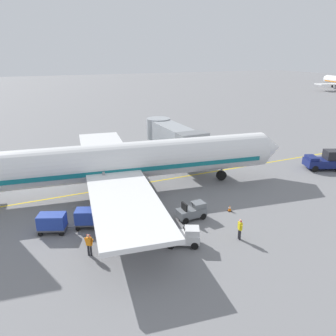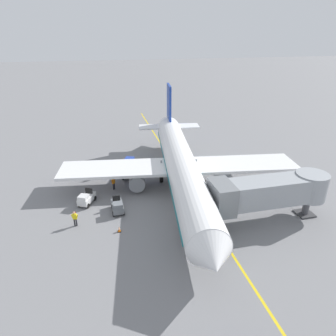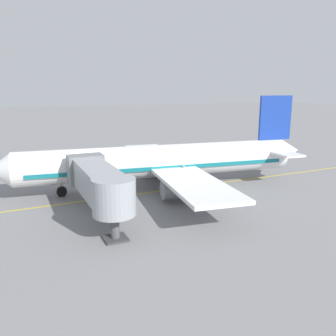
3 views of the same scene
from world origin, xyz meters
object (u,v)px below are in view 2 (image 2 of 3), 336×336
at_px(ground_crew_loader, 98,172).
at_px(safety_cone_nose_left, 119,229).
at_px(baggage_tug_lead, 118,206).
at_px(ground_crew_wing_walker, 114,183).
at_px(parked_airliner, 181,165).
at_px(baggage_cart_second_in_train, 129,163).
at_px(jet_bridge, 270,191).
at_px(baggage_cart_front, 128,171).
at_px(ground_crew_marshaller, 75,218).
at_px(baggage_tug_trailing, 86,198).

height_order(ground_crew_loader, safety_cone_nose_left, ground_crew_loader).
height_order(baggage_tug_lead, ground_crew_wing_walker, ground_crew_wing_walker).
height_order(parked_airliner, baggage_tug_lead, parked_airliner).
bearing_deg(baggage_cart_second_in_train, jet_bridge, 127.36).
distance_m(parked_airliner, jet_bridge, 11.52).
bearing_deg(baggage_cart_front, jet_bridge, 133.46).
relative_size(baggage_tug_lead, safety_cone_nose_left, 4.30).
xyz_separation_m(baggage_cart_front, ground_crew_loader, (4.03, -0.80, 0.00)).
relative_size(baggage_cart_front, ground_crew_marshaller, 1.74).
relative_size(jet_bridge, ground_crew_wing_walker, 7.51).
bearing_deg(baggage_cart_front, ground_crew_loader, -11.22).
bearing_deg(baggage_tug_lead, baggage_tug_trailing, -36.90).
bearing_deg(baggage_cart_front, ground_crew_wing_walker, 53.45).
xyz_separation_m(ground_crew_loader, safety_cone_nose_left, (-1.66, 12.96, -0.66)).
distance_m(parked_airliner, ground_crew_marshaller, 14.15).
bearing_deg(ground_crew_marshaller, baggage_tug_trailing, -104.20).
bearing_deg(ground_crew_wing_walker, baggage_tug_trailing, 40.54).
relative_size(ground_crew_wing_walker, ground_crew_loader, 1.00).
bearing_deg(ground_crew_loader, ground_crew_wing_walker, 115.42).
bearing_deg(ground_crew_loader, parked_airliner, 152.88).
bearing_deg(safety_cone_nose_left, ground_crew_wing_walker, -90.92).
height_order(parked_airliner, baggage_cart_second_in_train, parked_airliner).
xyz_separation_m(baggage_cart_second_in_train, ground_crew_loader, (4.40, 2.02, 0.00)).
xyz_separation_m(jet_bridge, baggage_cart_front, (12.96, -13.67, -2.50)).
height_order(baggage_tug_lead, baggage_cart_front, baggage_tug_lead).
bearing_deg(parked_airliner, ground_crew_marshaller, 24.04).
height_order(baggage_tug_lead, baggage_cart_second_in_train, baggage_tug_lead).
relative_size(baggage_tug_lead, ground_crew_marshaller, 1.50).
bearing_deg(baggage_cart_second_in_train, ground_crew_marshaller, 61.53).
xyz_separation_m(baggage_tug_trailing, ground_crew_loader, (-1.53, -6.65, 0.24)).
distance_m(baggage_cart_second_in_train, ground_crew_loader, 4.84).
distance_m(jet_bridge, safety_cone_nose_left, 15.72).
height_order(jet_bridge, baggage_tug_lead, jet_bridge).
height_order(baggage_tug_trailing, baggage_cart_second_in_train, baggage_tug_trailing).
bearing_deg(baggage_cart_second_in_train, baggage_tug_trailing, 55.65).
xyz_separation_m(baggage_tug_lead, safety_cone_nose_left, (0.18, 3.77, -0.42)).
relative_size(baggage_cart_front, baggage_cart_second_in_train, 1.00).
bearing_deg(safety_cone_nose_left, baggage_cart_second_in_train, -100.36).
bearing_deg(baggage_tug_lead, safety_cone_nose_left, 87.25).
relative_size(parked_airliner, baggage_cart_front, 12.69).
height_order(baggage_tug_trailing, baggage_cart_front, baggage_tug_trailing).
height_order(parked_airliner, baggage_cart_front, parked_airliner).
relative_size(parked_airliner, baggage_cart_second_in_train, 12.69).
distance_m(baggage_tug_trailing, safety_cone_nose_left, 7.08).
bearing_deg(baggage_tug_lead, ground_crew_loader, -78.68).
xyz_separation_m(ground_crew_marshaller, safety_cone_nose_left, (-4.26, 2.07, -0.66)).
distance_m(baggage_tug_trailing, ground_crew_loader, 6.83).
bearing_deg(ground_crew_loader, safety_cone_nose_left, 97.29).
bearing_deg(baggage_cart_front, baggage_tug_trailing, 46.47).
relative_size(parked_airliner, safety_cone_nose_left, 63.24).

